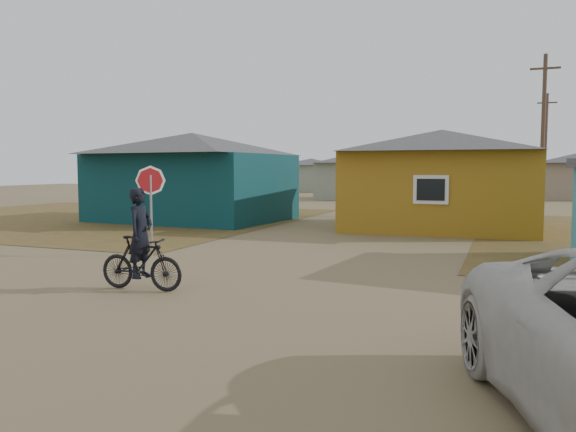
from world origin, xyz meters
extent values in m
plane|color=olive|center=(0.00, 0.00, 0.00)|extent=(120.00, 120.00, 0.00)
cube|color=brown|center=(-14.00, 13.00, 0.01)|extent=(20.00, 18.00, 0.00)
cube|color=#093136|center=(-8.50, 13.50, 1.50)|extent=(8.40, 6.54, 3.00)
pyramid|color=#3A3A3D|center=(-8.50, 13.50, 3.50)|extent=(8.93, 7.08, 1.00)
cube|color=#9A6D17|center=(2.50, 14.00, 1.50)|extent=(7.21, 6.24, 3.00)
pyramid|color=#3A3A3D|center=(2.50, 14.00, 3.45)|extent=(7.72, 6.76, 0.90)
cube|color=silver|center=(2.50, 10.97, 1.65)|extent=(1.20, 0.06, 1.00)
cube|color=black|center=(2.50, 10.94, 1.65)|extent=(0.95, 0.04, 0.75)
cube|color=gray|center=(-6.00, 34.00, 1.40)|extent=(6.49, 5.60, 2.80)
pyramid|color=#3A3A3D|center=(-6.00, 34.00, 3.20)|extent=(7.04, 6.15, 0.80)
cube|color=gray|center=(-14.00, 46.00, 1.35)|extent=(5.75, 5.28, 2.70)
pyramid|color=#3A3A3D|center=(-14.00, 46.00, 3.05)|extent=(6.28, 5.81, 0.70)
cylinder|color=brown|center=(6.50, 22.00, 4.00)|extent=(0.20, 0.20, 8.00)
cube|color=brown|center=(6.50, 22.00, 7.30)|extent=(1.40, 0.10, 0.10)
cylinder|color=brown|center=(7.50, 38.00, 4.00)|extent=(0.20, 0.20, 8.00)
cube|color=brown|center=(7.50, 38.00, 7.30)|extent=(1.40, 0.10, 0.10)
cylinder|color=gray|center=(-4.05, 3.96, 1.10)|extent=(0.06, 0.06, 2.21)
imported|color=black|center=(-1.65, 0.20, 0.53)|extent=(1.80, 0.61, 1.07)
imported|color=black|center=(-1.65, 0.20, 1.13)|extent=(0.46, 0.66, 1.75)
camera|label=1|loc=(5.00, -8.84, 2.38)|focal=35.00mm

